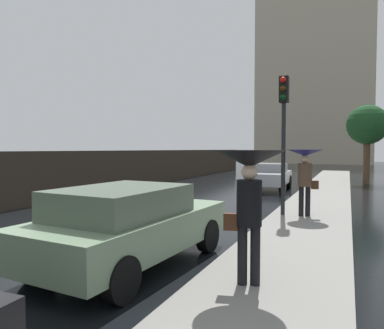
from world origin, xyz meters
TOP-DOWN VIEW (x-y plane):
  - sidewalk_strip at (5.10, 0.00)m, footprint 2.20×60.00m
  - car_silver_near_kerb at (2.48, 13.58)m, footprint 1.88×3.93m
  - car_green_far_ahead at (2.59, 0.84)m, footprint 2.13×4.23m
  - pedestrian_with_umbrella_near at (4.96, 6.18)m, footprint 1.01×1.01m
  - pedestrian_with_umbrella_far at (4.82, 0.48)m, footprint 1.02×1.02m
  - traffic_light at (4.35, 6.14)m, footprint 0.26×0.39m
  - street_tree_near at (7.07, 18.96)m, footprint 2.32×2.32m
  - distant_tower at (1.43, 50.70)m, footprint 15.46×9.85m

SIDE VIEW (x-z plane):
  - sidewalk_strip at x=5.10m, z-range 0.00..0.14m
  - car_silver_near_kerb at x=2.48m, z-range 0.04..1.36m
  - car_green_far_ahead at x=2.59m, z-range 0.05..1.46m
  - pedestrian_with_umbrella_near at x=4.96m, z-range 0.66..2.57m
  - pedestrian_with_umbrella_far at x=4.82m, z-range 0.71..2.62m
  - traffic_light at x=4.35m, z-range 0.93..4.94m
  - street_tree_near at x=7.07m, z-range 1.10..5.74m
  - distant_tower at x=1.43m, z-range -2.73..29.70m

